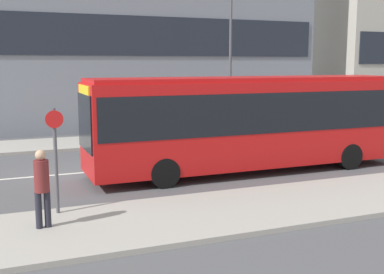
# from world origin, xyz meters

# --- Properties ---
(ground_plane) EXTENTS (120.00, 120.00, 0.00)m
(ground_plane) POSITION_xyz_m (0.00, 0.00, 0.00)
(ground_plane) COLOR #4F4F51
(sidewalk_near) EXTENTS (44.00, 3.50, 0.13)m
(sidewalk_near) POSITION_xyz_m (0.00, -6.25, 0.07)
(sidewalk_near) COLOR #A39E93
(sidewalk_near) RESTS_ON ground_plane
(sidewalk_far) EXTENTS (44.00, 3.50, 0.13)m
(sidewalk_far) POSITION_xyz_m (0.00, 6.25, 0.07)
(sidewalk_far) COLOR #A39E93
(sidewalk_far) RESTS_ON ground_plane
(lane_centerline) EXTENTS (41.80, 0.16, 0.01)m
(lane_centerline) POSITION_xyz_m (0.00, 0.00, 0.00)
(lane_centerline) COLOR silver
(lane_centerline) RESTS_ON ground_plane
(city_bus) EXTENTS (11.74, 2.59, 3.41)m
(city_bus) POSITION_xyz_m (5.83, -1.97, 1.96)
(city_bus) COLOR red
(city_bus) RESTS_ON ground_plane
(parked_car_0) EXTENTS (4.65, 1.74, 1.30)m
(parked_car_0) POSITION_xyz_m (12.48, 3.22, 0.62)
(parked_car_0) COLOR navy
(parked_car_0) RESTS_ON ground_plane
(pedestrian_near_stop) EXTENTS (0.35, 0.34, 1.83)m
(pedestrian_near_stop) POSITION_xyz_m (-1.71, -5.93, 1.18)
(pedestrian_near_stop) COLOR #23232D
(pedestrian_near_stop) RESTS_ON sidewalk_near
(bus_stop_sign) EXTENTS (0.44, 0.12, 2.67)m
(bus_stop_sign) POSITION_xyz_m (-1.27, -4.92, 1.69)
(bus_stop_sign) COLOR #4C4C51
(bus_stop_sign) RESTS_ON sidewalk_near
(street_lamp) EXTENTS (0.36, 0.36, 7.57)m
(street_lamp) POSITION_xyz_m (8.84, 5.61, 4.69)
(street_lamp) COLOR #4C4C51
(street_lamp) RESTS_ON sidewalk_far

